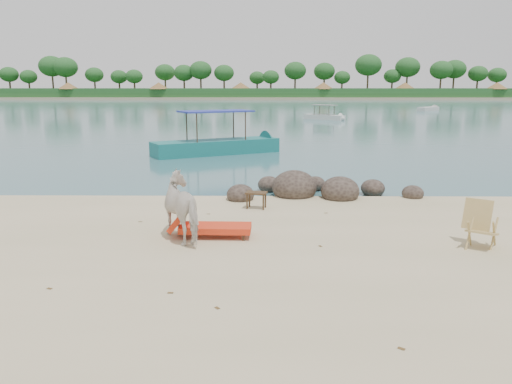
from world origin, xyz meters
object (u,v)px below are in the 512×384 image
side_table (256,201)px  boat_near (216,118)px  boulders (311,190)px  cow (186,208)px  lounge_chair (215,225)px  deck_chair (482,227)px

side_table → boat_near: bearing=112.8°
boulders → cow: bearing=-124.7°
lounge_chair → boat_near: boat_near is taller
cow → side_table: 3.34m
boulders → side_table: boulders is taller
boat_near → deck_chair: bearing=-94.3°
boulders → boat_near: bearing=110.7°
boulders → deck_chair: (3.14, -5.31, 0.29)m
side_table → lounge_chair: bearing=-95.8°
side_table → cow: bearing=-105.6°
boat_near → lounge_chair: bearing=-113.5°
cow → lounge_chair: (0.64, 0.16, -0.44)m
boulders → side_table: (-1.73, -1.83, 0.03)m
cow → side_table: cow is taller
lounge_chair → boat_near: size_ratio=0.27×
boulders → deck_chair: bearing=-59.4°
cow → boat_near: size_ratio=0.23×
cow → deck_chair: (6.42, -0.57, -0.25)m
deck_chair → boat_near: size_ratio=0.13×
side_table → deck_chair: (4.87, -3.48, 0.26)m
lounge_chair → deck_chair: 5.83m
side_table → boulders: bearing=59.0°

